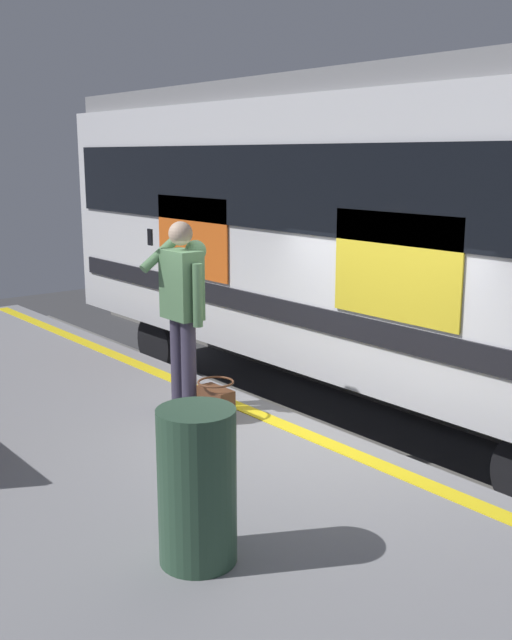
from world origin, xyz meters
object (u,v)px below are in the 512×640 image
passenger (183,301)px  trash_bin (197,486)px  handbag (216,401)px  train_carriage (366,220)px

passenger → trash_bin: bearing=147.7°
passenger → handbag: passenger is taller
train_carriage → trash_bin: train_carriage is taller
trash_bin → train_carriage: bearing=-58.2°
train_carriage → passenger: (-0.38, 2.86, -0.56)m
handbag → train_carriage: bearing=-74.7°
train_carriage → handbag: size_ratio=24.92×
train_carriage → trash_bin: (-2.67, 4.30, -1.14)m
trash_bin → handbag: bearing=-38.8°
passenger → handbag: bearing=-166.6°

